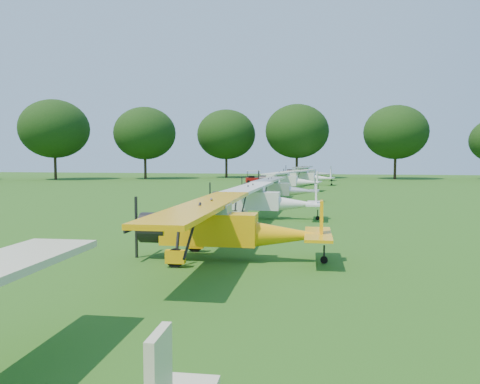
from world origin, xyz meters
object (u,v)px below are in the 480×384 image
Objects in this scene: aircraft_7 at (308,172)px; aircraft_3 at (261,198)px; golf_cart at (253,179)px; aircraft_2 at (224,224)px; aircraft_5 at (287,179)px; aircraft_4 at (277,187)px; aircraft_6 at (306,176)px.

aircraft_3 is at bearing -85.61° from aircraft_7.
aircraft_3 is at bearing -96.29° from golf_cart.
aircraft_2 is 0.88× the size of aircraft_7.
aircraft_5 is 4.75× the size of golf_cart.
aircraft_3 is 10.84m from aircraft_4.
aircraft_2 is 10.84m from aircraft_3.
aircraft_6 reaches higher than aircraft_2.
aircraft_7 reaches higher than golf_cart.
aircraft_6 reaches higher than golf_cart.
aircraft_7 is (-0.69, 12.69, 0.16)m from aircraft_6.
aircraft_6 reaches higher than aircraft_4.
aircraft_6 is (-0.47, 45.82, 0.00)m from aircraft_2.
aircraft_7 is at bearing 89.48° from aircraft_3.
aircraft_5 is at bearing -87.48° from aircraft_6.
aircraft_4 is 0.82× the size of aircraft_7.
aircraft_2 is at bearing -80.57° from aircraft_6.
golf_cart is (-7.02, 27.67, -0.56)m from aircraft_4.
aircraft_3 is 0.94× the size of aircraft_5.
aircraft_2 is at bearing -98.02° from golf_cart.
aircraft_6 is (1.27, 11.44, -0.03)m from aircraft_5.
aircraft_5 reaches higher than golf_cart.
aircraft_7 is (-0.57, 47.69, 0.20)m from aircraft_3.
aircraft_4 is (-0.51, 10.83, -0.03)m from aircraft_3.
aircraft_7 reaches higher than aircraft_3.
aircraft_5 reaches higher than aircraft_6.
aircraft_4 is 28.55m from golf_cart.
aircraft_7 is (-1.16, 58.51, 0.17)m from aircraft_2.
aircraft_3 is 4.45× the size of golf_cart.
aircraft_6 is (0.11, 35.00, 0.04)m from aircraft_3.
aircraft_3 is at bearing 89.78° from aircraft_2.
aircraft_3 is 23.59m from aircraft_5.
aircraft_7 is (0.58, 24.13, 0.13)m from aircraft_5.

